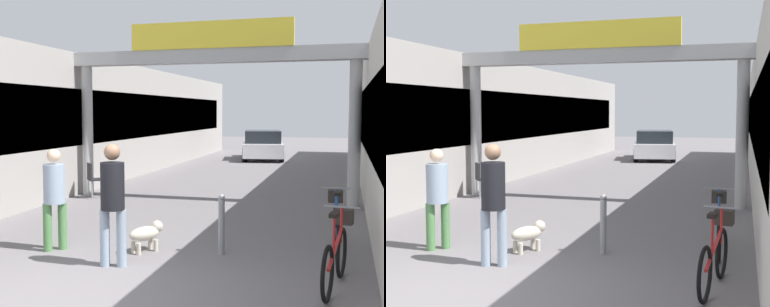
{
  "view_description": "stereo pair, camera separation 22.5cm",
  "coord_description": "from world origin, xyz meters",
  "views": [
    {
      "loc": [
        3.16,
        -5.53,
        2.2
      ],
      "look_at": [
        0.0,
        5.41,
        1.3
      ],
      "focal_mm": 50.0,
      "sensor_mm": 36.0,
      "label": 1
    },
    {
      "loc": [
        3.38,
        -5.47,
        2.2
      ],
      "look_at": [
        0.0,
        5.41,
        1.3
      ],
      "focal_mm": 50.0,
      "sensor_mm": 36.0,
      "label": 2
    }
  ],
  "objects": [
    {
      "name": "bicycle_red_nearest",
      "position": [
        3.08,
        1.29,
        0.44
      ],
      "size": [
        0.46,
        1.68,
        0.98
      ],
      "color": "black",
      "rests_on": "ground_plane"
    },
    {
      "name": "dog_on_leash",
      "position": [
        0.19,
        2.21,
        0.29
      ],
      "size": [
        0.52,
        0.65,
        0.46
      ],
      "color": "beige",
      "rests_on": "ground_plane"
    },
    {
      "name": "cafe_chair_black_nearer",
      "position": [
        -2.99,
        6.73,
        0.54
      ],
      "size": [
        0.56,
        0.56,
        0.89
      ],
      "color": "gray",
      "rests_on": "ground_plane"
    },
    {
      "name": "bicycle_blue_second",
      "position": [
        3.04,
        3.03,
        0.44
      ],
      "size": [
        0.46,
        1.69,
        0.98
      ],
      "color": "black",
      "rests_on": "ground_plane"
    },
    {
      "name": "bollard_post_metal",
      "position": [
        1.35,
        2.38,
        0.48
      ],
      "size": [
        0.1,
        0.1,
        0.94
      ],
      "color": "gray",
      "rests_on": "ground_plane"
    },
    {
      "name": "storefront_left",
      "position": [
        -5.09,
        11.0,
        1.86
      ],
      "size": [
        3.0,
        26.0,
        3.72
      ],
      "color": "#9E9993",
      "rests_on": "ground_plane"
    },
    {
      "name": "parked_car_white",
      "position": [
        -0.51,
        18.86,
        0.64
      ],
      "size": [
        2.38,
        4.23,
        1.33
      ],
      "color": "silver",
      "rests_on": "ground_plane"
    },
    {
      "name": "pedestrian_with_dog",
      "position": [
        0.02,
        1.32,
        1.0
      ],
      "size": [
        0.4,
        0.4,
        1.75
      ],
      "color": "#8C9EB2",
      "rests_on": "ground_plane"
    },
    {
      "name": "pedestrian_companion",
      "position": [
        -1.24,
        1.88,
        0.92
      ],
      "size": [
        0.48,
        0.48,
        1.61
      ],
      "color": "#4C7F47",
      "rests_on": "ground_plane"
    },
    {
      "name": "arcade_sign_gateway",
      "position": [
        0.0,
        7.12,
        3.08
      ],
      "size": [
        7.4,
        0.47,
        4.34
      ],
      "color": "#B2B2B2",
      "rests_on": "ground_plane"
    },
    {
      "name": "ground_plane",
      "position": [
        0.0,
        0.0,
        0.0
      ],
      "size": [
        80.0,
        80.0,
        0.0
      ],
      "primitive_type": "plane",
      "color": "slate"
    }
  ]
}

